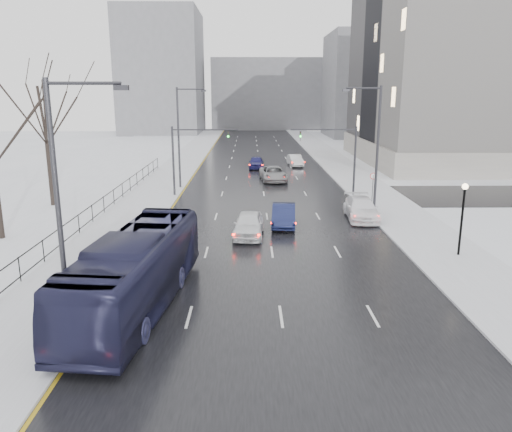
{
  "coord_description": "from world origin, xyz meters",
  "views": [
    {
      "loc": [
        -1.34,
        2.06,
        9.49
      ],
      "look_at": [
        -0.99,
        30.22,
        2.5
      ],
      "focal_mm": 35.0,
      "sensor_mm": 36.0,
      "label": 1
    }
  ],
  "objects_px": {
    "no_uturn_sign": "(373,179)",
    "sedan_right_distant": "(295,160)",
    "streetlight_l_near": "(64,201)",
    "mast_signal_right": "(344,152)",
    "mast_signal_left": "(185,153)",
    "sedan_right_near": "(284,215)",
    "sedan_right_cross": "(273,174)",
    "tree_park_d": "(2,240)",
    "bus": "(137,271)",
    "tree_park_e": "(54,206)",
    "sedan_center_near": "(249,224)",
    "sedan_right_far": "(361,209)",
    "streetlight_r_mid": "(375,145)",
    "lamppost_r_mid": "(463,209)",
    "sedan_center_far": "(256,162)",
    "streetlight_l_far": "(181,133)"
  },
  "relations": [
    {
      "from": "no_uturn_sign",
      "to": "sedan_right_distant",
      "type": "xyz_separation_m",
      "value": [
        -4.54,
        23.61,
        -1.52
      ]
    },
    {
      "from": "streetlight_l_near",
      "to": "mast_signal_right",
      "type": "height_order",
      "value": "streetlight_l_near"
    },
    {
      "from": "mast_signal_left",
      "to": "sedan_right_near",
      "type": "xyz_separation_m",
      "value": [
        8.44,
        -10.76,
        -3.29
      ]
    },
    {
      "from": "mast_signal_left",
      "to": "sedan_right_cross",
      "type": "height_order",
      "value": "mast_signal_left"
    },
    {
      "from": "mast_signal_right",
      "to": "mast_signal_left",
      "type": "bearing_deg",
      "value": 180.0
    },
    {
      "from": "streetlight_l_near",
      "to": "mast_signal_right",
      "type": "distance_m",
      "value": 32.03
    },
    {
      "from": "tree_park_d",
      "to": "streetlight_l_near",
      "type": "distance_m",
      "value": 17.9
    },
    {
      "from": "bus",
      "to": "tree_park_e",
      "type": "bearing_deg",
      "value": 125.81
    },
    {
      "from": "sedan_right_cross",
      "to": "streetlight_l_near",
      "type": "bearing_deg",
      "value": -110.3
    },
    {
      "from": "sedan_center_near",
      "to": "sedan_right_far",
      "type": "distance_m",
      "value": 9.79
    },
    {
      "from": "streetlight_l_near",
      "to": "mast_signal_left",
      "type": "bearing_deg",
      "value": 88.28
    },
    {
      "from": "sedan_right_distant",
      "to": "tree_park_d",
      "type": "bearing_deg",
      "value": -130.02
    },
    {
      "from": "tree_park_e",
      "to": "streetlight_r_mid",
      "type": "bearing_deg",
      "value": -8.63
    },
    {
      "from": "streetlight_l_near",
      "to": "lamppost_r_mid",
      "type": "height_order",
      "value": "streetlight_l_near"
    },
    {
      "from": "streetlight_l_near",
      "to": "sedan_center_near",
      "type": "distance_m",
      "value": 16.68
    },
    {
      "from": "streetlight_l_near",
      "to": "sedan_center_far",
      "type": "height_order",
      "value": "streetlight_l_near"
    },
    {
      "from": "sedan_right_far",
      "to": "sedan_right_distant",
      "type": "height_order",
      "value": "sedan_right_far"
    },
    {
      "from": "tree_park_d",
      "to": "sedan_right_distant",
      "type": "bearing_deg",
      "value": 56.24
    },
    {
      "from": "streetlight_l_near",
      "to": "streetlight_l_far",
      "type": "height_order",
      "value": "same"
    },
    {
      "from": "mast_signal_left",
      "to": "sedan_right_cross",
      "type": "distance_m",
      "value": 12.29
    },
    {
      "from": "streetlight_r_mid",
      "to": "tree_park_d",
      "type": "bearing_deg",
      "value": -166.99
    },
    {
      "from": "bus",
      "to": "streetlight_l_far",
      "type": "bearing_deg",
      "value": 99.87
    },
    {
      "from": "tree_park_e",
      "to": "streetlight_r_mid",
      "type": "distance_m",
      "value": 27.25
    },
    {
      "from": "tree_park_d",
      "to": "mast_signal_right",
      "type": "xyz_separation_m",
      "value": [
        25.13,
        14.0,
        4.11
      ]
    },
    {
      "from": "mast_signal_left",
      "to": "bus",
      "type": "height_order",
      "value": "mast_signal_left"
    },
    {
      "from": "sedan_center_near",
      "to": "tree_park_d",
      "type": "bearing_deg",
      "value": -174.2
    },
    {
      "from": "streetlight_l_far",
      "to": "sedan_center_near",
      "type": "distance_m",
      "value": 19.36
    },
    {
      "from": "streetlight_r_mid",
      "to": "sedan_right_cross",
      "type": "height_order",
      "value": "streetlight_r_mid"
    },
    {
      "from": "bus",
      "to": "sedan_right_cross",
      "type": "xyz_separation_m",
      "value": [
        7.65,
        33.08,
        -0.94
      ]
    },
    {
      "from": "tree_park_d",
      "to": "sedan_right_far",
      "type": "bearing_deg",
      "value": 11.62
    },
    {
      "from": "tree_park_d",
      "to": "sedan_right_near",
      "type": "relative_size",
      "value": 2.64
    },
    {
      "from": "tree_park_d",
      "to": "streetlight_l_near",
      "type": "xyz_separation_m",
      "value": [
        9.63,
        -14.0,
        5.62
      ]
    },
    {
      "from": "streetlight_r_mid",
      "to": "streetlight_l_far",
      "type": "height_order",
      "value": "same"
    },
    {
      "from": "mast_signal_right",
      "to": "sedan_center_far",
      "type": "xyz_separation_m",
      "value": [
        -7.83,
        17.5,
        -3.3
      ]
    },
    {
      "from": "streetlight_r_mid",
      "to": "tree_park_e",
      "type": "bearing_deg",
      "value": 171.37
    },
    {
      "from": "no_uturn_sign",
      "to": "sedan_right_near",
      "type": "height_order",
      "value": "no_uturn_sign"
    },
    {
      "from": "streetlight_l_near",
      "to": "mast_signal_left",
      "type": "height_order",
      "value": "streetlight_l_near"
    },
    {
      "from": "streetlight_l_near",
      "to": "lamppost_r_mid",
      "type": "bearing_deg",
      "value": 27.55
    },
    {
      "from": "sedan_right_cross",
      "to": "sedan_right_distant",
      "type": "bearing_deg",
      "value": 67.7
    },
    {
      "from": "mast_signal_right",
      "to": "mast_signal_left",
      "type": "relative_size",
      "value": 1.0
    },
    {
      "from": "bus",
      "to": "sedan_right_far",
      "type": "relative_size",
      "value": 2.24
    },
    {
      "from": "sedan_right_far",
      "to": "tree_park_d",
      "type": "bearing_deg",
      "value": -165.6
    },
    {
      "from": "streetlight_l_far",
      "to": "sedan_right_near",
      "type": "distance_m",
      "value": 18.09
    },
    {
      "from": "streetlight_r_mid",
      "to": "mast_signal_left",
      "type": "relative_size",
      "value": 1.54
    },
    {
      "from": "tree_park_e",
      "to": "lamppost_r_mid",
      "type": "bearing_deg",
      "value": -25.62
    },
    {
      "from": "sedan_right_far",
      "to": "no_uturn_sign",
      "type": "bearing_deg",
      "value": 70.4
    },
    {
      "from": "mast_signal_right",
      "to": "mast_signal_left",
      "type": "xyz_separation_m",
      "value": [
        -14.65,
        0.0,
        0.0
      ]
    },
    {
      "from": "bus",
      "to": "sedan_right_cross",
      "type": "height_order",
      "value": "bus"
    },
    {
      "from": "mast_signal_left",
      "to": "streetlight_l_near",
      "type": "bearing_deg",
      "value": -91.72
    },
    {
      "from": "sedan_right_distant",
      "to": "sedan_right_cross",
      "type": "bearing_deg",
      "value": -112.86
    }
  ]
}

